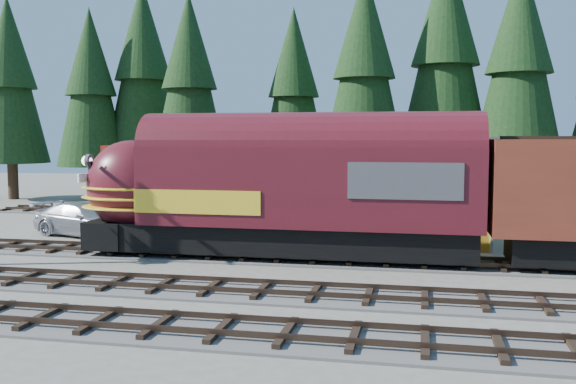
% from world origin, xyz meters
% --- Properties ---
extents(ground, '(120.00, 120.00, 0.00)m').
position_xyz_m(ground, '(0.00, 0.00, 0.00)').
color(ground, '#6B665B').
rests_on(ground, ground).
extents(track_spur, '(32.00, 3.20, 0.33)m').
position_xyz_m(track_spur, '(-10.00, 18.00, 0.06)').
color(track_spur, '#4C4947').
rests_on(track_spur, ground).
extents(depot, '(12.80, 7.00, 5.30)m').
position_xyz_m(depot, '(-0.00, 10.50, 2.96)').
color(depot, gold).
rests_on(depot, ground).
extents(conifer_backdrop, '(81.06, 23.97, 16.78)m').
position_xyz_m(conifer_backdrop, '(3.93, 24.40, 9.90)').
color(conifer_backdrop, black).
rests_on(conifer_backdrop, ground).
extents(locomotive, '(17.67, 3.51, 4.81)m').
position_xyz_m(locomotive, '(-3.73, 4.00, 2.78)').
color(locomotive, black).
rests_on(locomotive, ground).
extents(caboose, '(10.89, 3.16, 5.66)m').
position_xyz_m(caboose, '(-12.61, 18.00, 2.78)').
color(caboose, black).
rests_on(caboose, ground).
extents(pickup_truck_a, '(7.39, 5.07, 1.88)m').
position_xyz_m(pickup_truck_a, '(-7.67, 6.95, 0.94)').
color(pickup_truck_a, black).
rests_on(pickup_truck_a, ground).
extents(pickup_truck_b, '(6.52, 4.04, 1.76)m').
position_xyz_m(pickup_truck_b, '(-14.71, 8.22, 0.88)').
color(pickup_truck_b, '#A0A2A7').
rests_on(pickup_truck_b, ground).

